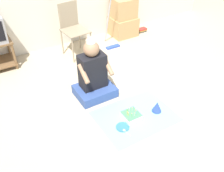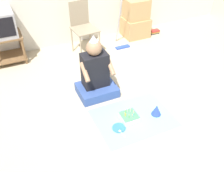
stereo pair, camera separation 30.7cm
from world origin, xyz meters
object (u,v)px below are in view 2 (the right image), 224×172
object	(u,v)px
cardboard_box_stack	(136,19)
birthday_cake	(129,117)
dust_mop	(121,29)
party_hat_blue	(157,110)
paper_plate	(119,128)
folding_chair	(82,24)
person_seated	(96,75)
book_pile	(155,32)
tv	(0,24)

from	to	relation	value
cardboard_box_stack	birthday_cake	world-z (taller)	cardboard_box_stack
dust_mop	birthday_cake	xyz separation A→B (m)	(-0.81, -1.90, -0.30)
party_hat_blue	paper_plate	xyz separation A→B (m)	(-0.57, -0.02, -0.07)
folding_chair	person_seated	size ratio (longest dim) A/B	1.00
cardboard_box_stack	dust_mop	xyz separation A→B (m)	(-0.47, -0.28, -0.00)
book_pile	paper_plate	world-z (taller)	book_pile
birthday_cake	person_seated	bearing A→B (deg)	103.43
cardboard_box_stack	book_pile	distance (m)	0.54
birthday_cake	paper_plate	xyz separation A→B (m)	(-0.19, -0.08, -0.04)
birthday_cake	paper_plate	size ratio (longest dim) A/B	1.25
tv	paper_plate	size ratio (longest dim) A/B	2.58
folding_chair	party_hat_blue	xyz separation A→B (m)	(0.29, -2.06, -0.46)
birthday_cake	folding_chair	bearing A→B (deg)	87.30
folding_chair	party_hat_blue	size ratio (longest dim) A/B	6.00
cardboard_box_stack	paper_plate	distance (m)	2.73
folding_chair	book_pile	xyz separation A→B (m)	(1.61, 0.10, -0.50)
dust_mop	paper_plate	xyz separation A→B (m)	(-1.00, -1.99, -0.34)
folding_chair	paper_plate	world-z (taller)	folding_chair
cardboard_box_stack	birthday_cake	size ratio (longest dim) A/B	3.52
dust_mop	person_seated	size ratio (longest dim) A/B	1.30
tv	person_seated	distance (m)	1.86
folding_chair	cardboard_box_stack	xyz separation A→B (m)	(1.19, 0.19, -0.18)
cardboard_box_stack	party_hat_blue	distance (m)	2.44
book_pile	party_hat_blue	distance (m)	2.54
folding_chair	book_pile	world-z (taller)	folding_chair
party_hat_blue	paper_plate	bearing A→B (deg)	-177.63
dust_mop	person_seated	xyz separation A→B (m)	(-0.99, -1.18, -0.03)
tv	cardboard_box_stack	distance (m)	2.54
tv	party_hat_blue	bearing A→B (deg)	-54.66
folding_chair	dust_mop	xyz separation A→B (m)	(0.72, -0.10, -0.19)
folding_chair	party_hat_blue	bearing A→B (deg)	-82.06
person_seated	birthday_cake	world-z (taller)	person_seated
folding_chair	book_pile	size ratio (longest dim) A/B	4.61
tv	birthday_cake	xyz separation A→B (m)	(1.23, -2.21, -0.65)
folding_chair	cardboard_box_stack	size ratio (longest dim) A/B	1.21
dust_mop	paper_plate	size ratio (longest dim) A/B	6.92
book_pile	tv	bearing A→B (deg)	177.80
folding_chair	birthday_cake	world-z (taller)	folding_chair
folding_chair	dust_mop	bearing A→B (deg)	-7.85
paper_plate	book_pile	bearing A→B (deg)	49.01
cardboard_box_stack	birthday_cake	bearing A→B (deg)	-120.39
dust_mop	book_pile	distance (m)	0.97
party_hat_blue	paper_plate	world-z (taller)	party_hat_blue
birthday_cake	cardboard_box_stack	bearing A→B (deg)	59.61
dust_mop	party_hat_blue	size ratio (longest dim) A/B	7.84
cardboard_box_stack	book_pile	size ratio (longest dim) A/B	3.83
cardboard_box_stack	paper_plate	bearing A→B (deg)	-122.93
cardboard_box_stack	dust_mop	distance (m)	0.55
birthday_cake	dust_mop	bearing A→B (deg)	66.85
cardboard_box_stack	person_seated	world-z (taller)	person_seated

